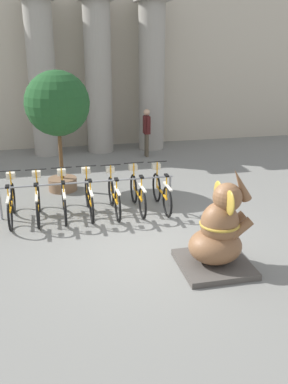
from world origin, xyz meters
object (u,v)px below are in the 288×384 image
at_px(bicycle_5, 138,193).
at_px(person_pedestrian, 147,128).
at_px(bicycle_1, 38,201).
at_px(elephant_statue, 219,235).
at_px(bicycle_2, 64,199).
at_px(bicycle_6, 161,191).
at_px(potted_tree, 57,107).
at_px(bicycle_4, 114,196).
at_px(bicycle_3, 89,197).
at_px(bicycle_0, 11,203).

distance_m(bicycle_5, person_pedestrian, 4.89).
height_order(bicycle_1, person_pedestrian, person_pedestrian).
xyz_separation_m(bicycle_1, elephant_statue, (3.14, -2.91, 0.21)).
bearing_deg(bicycle_2, bicycle_6, -0.04).
bearing_deg(elephant_statue, bicycle_1, 137.12).
bearing_deg(potted_tree, bicycle_4, -59.18).
distance_m(bicycle_4, potted_tree, 2.82).
relative_size(elephant_statue, potted_tree, 0.59).
xyz_separation_m(elephant_statue, person_pedestrian, (0.46, 7.64, 0.33)).
distance_m(bicycle_3, person_pedestrian, 5.33).
height_order(bicycle_1, elephant_statue, elephant_statue).
bearing_deg(bicycle_6, bicycle_2, 179.96).
distance_m(bicycle_4, bicycle_6, 1.15).
distance_m(bicycle_1, bicycle_6, 2.88).
height_order(bicycle_0, potted_tree, potted_tree).
distance_m(bicycle_1, bicycle_3, 1.15).
bearing_deg(bicycle_5, person_pedestrian, 74.52).
relative_size(bicycle_2, bicycle_5, 1.00).
xyz_separation_m(bicycle_1, bicycle_2, (0.58, 0.02, 0.00)).
height_order(bicycle_2, potted_tree, potted_tree).
distance_m(bicycle_0, bicycle_5, 2.88).
bearing_deg(bicycle_0, bicycle_3, 0.31).
height_order(bicycle_5, person_pedestrian, person_pedestrian).
xyz_separation_m(bicycle_2, elephant_statue, (2.56, -2.93, 0.21)).
relative_size(bicycle_3, bicycle_4, 1.00).
distance_m(person_pedestrian, potted_tree, 4.34).
bearing_deg(elephant_statue, bicycle_6, 95.08).
bearing_deg(potted_tree, elephant_statue, -62.08).
height_order(bicycle_6, elephant_statue, elephant_statue).
xyz_separation_m(bicycle_5, elephant_statue, (0.84, -2.96, 0.21)).
height_order(bicycle_4, bicycle_5, same).
xyz_separation_m(bicycle_3, potted_tree, (-0.54, 1.82, 1.81)).
distance_m(bicycle_5, elephant_statue, 3.09).
bearing_deg(bicycle_5, bicycle_3, -178.80).
bearing_deg(bicycle_6, person_pedestrian, 81.30).
bearing_deg(potted_tree, bicycle_1, -108.47).
height_order(bicycle_1, bicycle_4, same).
bearing_deg(bicycle_5, bicycle_2, -179.04).
xyz_separation_m(bicycle_3, person_pedestrian, (2.45, 4.71, 0.55)).
bearing_deg(bicycle_0, elephant_statue, -38.27).
xyz_separation_m(bicycle_4, person_pedestrian, (1.87, 4.75, 0.55)).
xyz_separation_m(bicycle_0, bicycle_2, (1.15, 0.00, 0.00)).
bearing_deg(bicycle_4, potted_tree, 120.82).
distance_m(elephant_statue, potted_tree, 5.62).
bearing_deg(bicycle_2, elephant_statue, -48.87).
bearing_deg(potted_tree, bicycle_3, -73.62).
relative_size(bicycle_5, person_pedestrian, 1.06).
height_order(bicycle_4, elephant_statue, elephant_statue).
height_order(bicycle_1, bicycle_3, same).
height_order(bicycle_5, elephant_statue, elephant_statue).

